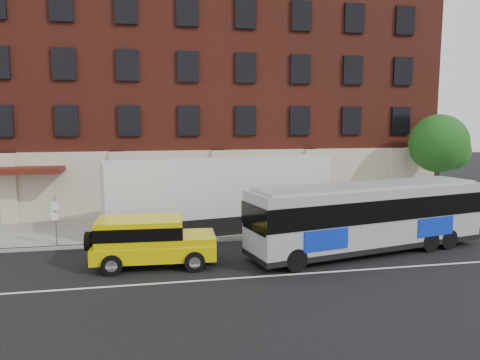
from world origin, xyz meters
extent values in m
plane|color=black|center=(0.00, 0.00, 0.00)|extent=(120.00, 120.00, 0.00)
cube|color=gray|center=(0.00, 9.00, 0.07)|extent=(60.00, 6.00, 0.15)
cube|color=gray|center=(0.00, 6.00, 0.07)|extent=(60.00, 0.25, 0.15)
cube|color=silver|center=(0.00, 0.50, 0.01)|extent=(60.00, 0.12, 0.01)
cube|color=maroon|center=(0.00, 17.00, 7.65)|extent=(30.00, 10.00, 15.00)
cube|color=#C3B49B|center=(0.00, 11.85, 2.15)|extent=(30.00, 0.35, 4.00)
cube|color=#48150C|center=(-11.00, 11.00, 3.25)|extent=(4.20, 2.20, 0.30)
cube|color=#C3B49B|center=(-12.00, 11.75, 2.15)|extent=(0.90, 0.55, 4.00)
cube|color=#C3B49B|center=(-6.00, 11.75, 2.15)|extent=(0.90, 0.55, 4.00)
cube|color=#C3B49B|center=(0.00, 11.75, 2.15)|extent=(0.90, 0.55, 4.00)
cube|color=#C3B49B|center=(6.00, 11.75, 2.15)|extent=(0.90, 0.55, 4.00)
cube|color=#C3B49B|center=(12.00, 11.75, 2.15)|extent=(0.90, 0.55, 4.00)
cube|color=black|center=(-12.25, 11.92, 5.95)|extent=(1.30, 0.20, 1.80)
cube|color=black|center=(-8.75, 11.92, 5.95)|extent=(1.30, 0.20, 1.80)
cube|color=black|center=(-5.25, 11.92, 5.95)|extent=(1.30, 0.20, 1.80)
cube|color=black|center=(-1.75, 11.92, 5.95)|extent=(1.30, 0.20, 1.80)
cube|color=black|center=(1.75, 11.92, 5.95)|extent=(1.30, 0.20, 1.80)
cube|color=black|center=(5.25, 11.92, 5.95)|extent=(1.30, 0.20, 1.80)
cube|color=black|center=(8.75, 11.92, 5.95)|extent=(1.30, 0.20, 1.80)
cube|color=black|center=(12.25, 11.92, 5.95)|extent=(1.30, 0.20, 1.80)
cube|color=black|center=(-8.75, 11.92, 9.15)|extent=(1.30, 0.20, 1.80)
cube|color=black|center=(-5.25, 11.92, 9.15)|extent=(1.30, 0.20, 1.80)
cube|color=black|center=(-1.75, 11.92, 9.15)|extent=(1.30, 0.20, 1.80)
cube|color=black|center=(1.75, 11.92, 9.15)|extent=(1.30, 0.20, 1.80)
cube|color=black|center=(5.25, 11.92, 9.15)|extent=(1.30, 0.20, 1.80)
cube|color=black|center=(8.75, 11.92, 9.15)|extent=(1.30, 0.20, 1.80)
cube|color=black|center=(12.25, 11.92, 9.15)|extent=(1.30, 0.20, 1.80)
cube|color=black|center=(-8.75, 11.92, 12.35)|extent=(1.30, 0.20, 1.80)
cube|color=black|center=(-5.25, 11.92, 12.35)|extent=(1.30, 0.20, 1.80)
cube|color=black|center=(-1.75, 11.92, 12.35)|extent=(1.30, 0.20, 1.80)
cube|color=black|center=(1.75, 11.92, 12.35)|extent=(1.30, 0.20, 1.80)
cube|color=black|center=(5.25, 11.92, 12.35)|extent=(1.30, 0.20, 1.80)
cube|color=black|center=(8.75, 11.92, 12.35)|extent=(1.30, 0.20, 1.80)
cube|color=black|center=(12.25, 11.92, 12.35)|extent=(1.30, 0.20, 1.80)
cube|color=black|center=(-10.50, 11.78, 1.75)|extent=(2.60, 0.15, 2.80)
cube|color=black|center=(-4.50, 11.78, 1.75)|extent=(2.60, 0.15, 2.80)
cube|color=black|center=(1.50, 11.78, 1.75)|extent=(2.60, 0.15, 2.80)
cube|color=black|center=(7.50, 11.78, 1.75)|extent=(2.60, 0.15, 2.80)
cylinder|color=gray|center=(-8.50, 6.20, 1.25)|extent=(0.07, 0.07, 2.50)
cube|color=white|center=(-8.50, 6.05, 2.05)|extent=(0.30, 0.03, 0.40)
cube|color=white|center=(-8.50, 6.05, 1.55)|extent=(0.30, 0.03, 0.35)
cylinder|color=#35291A|center=(13.50, 9.50, 1.65)|extent=(0.32, 0.32, 3.00)
sphere|color=#134514|center=(13.50, 9.50, 4.55)|extent=(3.60, 3.60, 3.60)
sphere|color=#134514|center=(14.20, 9.10, 4.05)|extent=(2.20, 2.20, 2.20)
sphere|color=#134514|center=(12.90, 9.90, 4.15)|extent=(2.00, 2.00, 2.00)
cube|color=#94989C|center=(5.53, 2.79, 1.68)|extent=(11.63, 4.72, 2.70)
cube|color=black|center=(5.53, 2.79, 0.43)|extent=(11.68, 4.78, 0.24)
cube|color=#94989C|center=(5.53, 2.79, 3.08)|extent=(11.01, 4.33, 0.11)
cube|color=black|center=(5.53, 2.79, 2.13)|extent=(11.72, 4.82, 0.95)
cube|color=#0B29AE|center=(2.82, 0.96, 1.19)|extent=(2.05, 0.48, 0.85)
cube|color=#0B29AE|center=(8.05, 4.58, 1.19)|extent=(2.05, 0.48, 0.85)
cylinder|color=black|center=(1.49, 0.82, 0.47)|extent=(0.99, 0.48, 0.95)
cylinder|color=black|center=(1.04, 2.91, 0.47)|extent=(0.99, 0.48, 0.95)
cylinder|color=black|center=(8.35, 2.30, 0.47)|extent=(0.99, 0.48, 0.95)
cylinder|color=black|center=(7.90, 4.40, 0.47)|extent=(0.99, 0.48, 0.95)
cylinder|color=black|center=(9.46, 2.54, 0.47)|extent=(0.99, 0.48, 0.95)
cylinder|color=black|center=(9.01, 4.64, 0.47)|extent=(0.99, 0.48, 0.95)
cube|color=#D8C502|center=(-4.00, 2.66, 0.67)|extent=(5.05, 2.33, 0.62)
cube|color=#D8C502|center=(-4.57, 2.70, 1.50)|extent=(3.51, 2.20, 1.03)
cube|color=black|center=(-4.57, 2.70, 1.55)|extent=(3.55, 2.25, 0.52)
cube|color=#D8C502|center=(-2.30, 2.57, 1.13)|extent=(1.65, 2.04, 0.31)
cube|color=black|center=(-1.51, 2.53, 0.72)|extent=(0.15, 1.65, 0.57)
cylinder|color=black|center=(-6.63, 2.81, 1.13)|extent=(0.27, 0.79, 0.78)
cylinder|color=black|center=(-2.46, 1.57, 0.41)|extent=(0.84, 0.33, 0.82)
cylinder|color=silver|center=(-2.46, 1.57, 0.41)|extent=(0.47, 0.33, 0.45)
cylinder|color=black|center=(-2.35, 3.59, 0.41)|extent=(0.84, 0.33, 0.82)
cylinder|color=silver|center=(-2.35, 3.59, 0.41)|extent=(0.47, 0.33, 0.45)
cylinder|color=black|center=(-5.65, 1.74, 0.41)|extent=(0.84, 0.33, 0.82)
cylinder|color=silver|center=(-5.65, 1.74, 0.41)|extent=(0.47, 0.33, 0.45)
cylinder|color=black|center=(-5.54, 3.76, 0.41)|extent=(0.84, 0.33, 0.82)
cylinder|color=silver|center=(-5.54, 3.76, 0.41)|extent=(0.47, 0.33, 0.45)
cube|color=black|center=(-0.52, 7.60, 0.55)|extent=(12.15, 4.38, 1.09)
cube|color=silver|center=(-0.52, 7.60, 2.53)|extent=(12.16, 4.42, 2.88)
cylinder|color=black|center=(-4.73, 5.71, 0.50)|extent=(1.03, 0.44, 0.99)
cylinder|color=black|center=(-5.12, 7.96, 0.50)|extent=(1.03, 0.44, 0.99)
cylinder|color=black|center=(-3.56, 5.91, 0.50)|extent=(1.03, 0.44, 0.99)
cylinder|color=black|center=(-3.95, 8.17, 0.50)|extent=(1.03, 0.44, 0.99)
cylinder|color=black|center=(2.90, 7.03, 0.50)|extent=(1.03, 0.44, 0.99)
cylinder|color=black|center=(2.51, 9.29, 0.50)|extent=(1.03, 0.44, 0.99)
cylinder|color=black|center=(4.08, 7.24, 0.50)|extent=(1.03, 0.44, 0.99)
cylinder|color=black|center=(3.69, 9.49, 0.50)|extent=(1.03, 0.44, 0.99)
camera|label=1|loc=(-4.08, -16.04, 5.99)|focal=34.31mm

